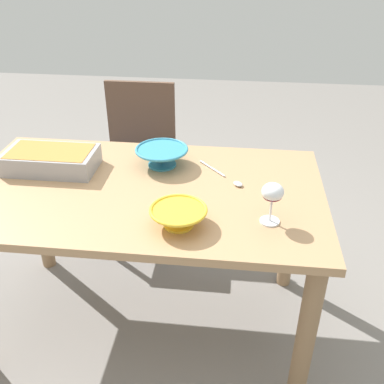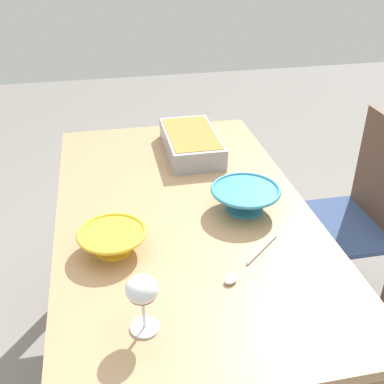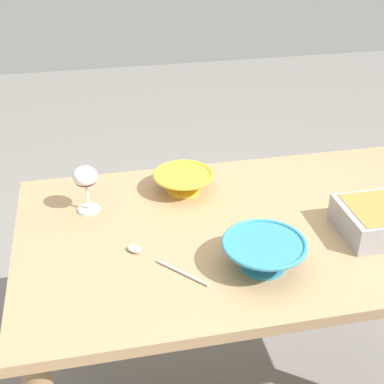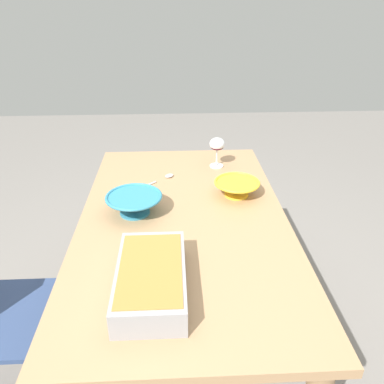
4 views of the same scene
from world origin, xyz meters
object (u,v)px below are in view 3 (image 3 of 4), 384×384
object	(u,v)px
mixing_bowl	(264,253)
small_bowl	(183,181)
dining_table	(255,255)
serving_spoon	(151,257)
wine_glass	(85,179)

from	to	relation	value
mixing_bowl	small_bowl	bearing A→B (deg)	-72.98
dining_table	mixing_bowl	distance (m)	0.26
serving_spoon	small_bowl	bearing A→B (deg)	-114.39
dining_table	serving_spoon	distance (m)	0.38
wine_glass	small_bowl	xyz separation A→B (m)	(-0.32, -0.06, -0.07)
dining_table	wine_glass	world-z (taller)	wine_glass
mixing_bowl	serving_spoon	size ratio (longest dim) A/B	1.04
wine_glass	small_bowl	size ratio (longest dim) A/B	0.77
wine_glass	small_bowl	distance (m)	0.33
dining_table	wine_glass	xyz separation A→B (m)	(0.50, -0.19, 0.23)
wine_glass	mixing_bowl	bearing A→B (deg)	139.61
wine_glass	serving_spoon	distance (m)	0.35
wine_glass	serving_spoon	size ratio (longest dim) A/B	0.70
dining_table	small_bowl	size ratio (longest dim) A/B	7.16
wine_glass	serving_spoon	bearing A→B (deg)	118.76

